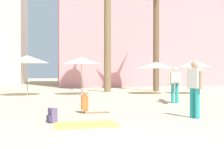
% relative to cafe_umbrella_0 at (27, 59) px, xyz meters
% --- Properties ---
extents(hotel_pink, '(17.10, 10.31, 14.81)m').
position_rel_cafe_umbrella_0_xyz_m(hotel_pink, '(10.63, 13.39, 5.17)').
color(hotel_pink, pink).
rests_on(hotel_pink, ground).
extents(cafe_umbrella_0, '(2.61, 2.61, 2.46)m').
position_rel_cafe_umbrella_0_xyz_m(cafe_umbrella_0, '(0.00, 0.00, 0.00)').
color(cafe_umbrella_0, gray).
rests_on(cafe_umbrella_0, ground).
extents(cafe_umbrella_2, '(2.40, 2.40, 2.39)m').
position_rel_cafe_umbrella_0_xyz_m(cafe_umbrella_2, '(3.29, -0.03, -0.06)').
color(cafe_umbrella_2, gray).
rests_on(cafe_umbrella_2, ground).
extents(cafe_umbrella_3, '(2.48, 2.48, 2.11)m').
position_rel_cafe_umbrella_0_xyz_m(cafe_umbrella_3, '(8.18, -0.24, -0.34)').
color(cafe_umbrella_3, gray).
rests_on(cafe_umbrella_3, ground).
extents(cafe_umbrella_5, '(2.10, 2.10, 2.22)m').
position_rel_cafe_umbrella_0_xyz_m(cafe_umbrella_5, '(10.63, -0.75, -0.24)').
color(cafe_umbrella_5, gray).
rests_on(cafe_umbrella_5, ground).
extents(beach_towel, '(1.78, 1.11, 0.01)m').
position_rel_cafe_umbrella_0_xyz_m(beach_towel, '(2.49, -10.41, -2.23)').
color(beach_towel, '#F4CC4C').
rests_on(beach_towel, ground).
extents(backpack, '(0.32, 0.35, 0.42)m').
position_rel_cafe_umbrella_0_xyz_m(backpack, '(1.56, -9.86, -2.03)').
color(backpack, '#5A4B76').
rests_on(backpack, ground).
extents(person_mid_left, '(0.98, 2.83, 1.72)m').
position_rel_cafe_umbrella_0_xyz_m(person_mid_left, '(7.16, -5.51, -1.31)').
color(person_mid_left, teal).
rests_on(person_mid_left, ground).
extents(person_near_left, '(0.99, 0.41, 0.88)m').
position_rel_cafe_umbrella_0_xyz_m(person_near_left, '(2.87, -8.10, -1.94)').
color(person_near_left, '#D1A889').
rests_on(person_near_left, ground).
extents(person_mid_center, '(0.35, 0.59, 1.82)m').
position_rel_cafe_umbrella_0_xyz_m(person_mid_center, '(5.99, -9.91, -1.23)').
color(person_mid_center, teal).
rests_on(person_mid_center, ground).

